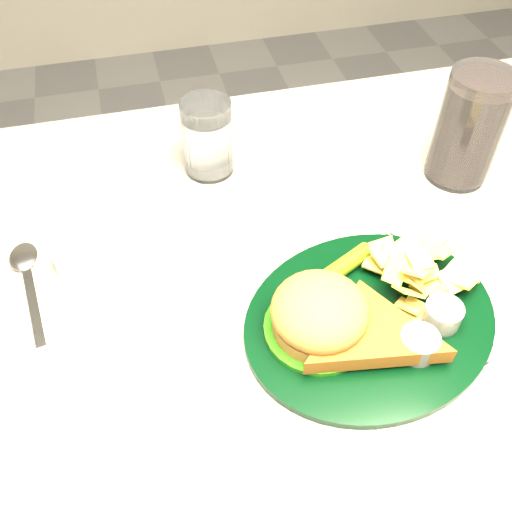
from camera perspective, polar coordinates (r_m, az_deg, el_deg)
The scene contains 9 objects.
ground at distance 1.32m, azimuth 1.35°, elevation -24.04°, with size 4.00×4.00×0.00m, color gray.
table at distance 0.97m, azimuth 1.76°, elevation -17.18°, with size 1.20×0.80×0.75m, color #99958A, non-canonical shape.
dinner_plate at distance 0.61m, azimuth 11.68°, elevation -4.71°, with size 0.28×0.24×0.06m, color black, non-canonical shape.
water_glass at distance 0.77m, azimuth -4.86°, elevation 11.70°, with size 0.07×0.07×0.11m, color white.
cola_glass at distance 0.80m, azimuth 20.53°, elevation 11.88°, with size 0.08×0.08×0.15m, color black.
fork_napkin at distance 0.65m, azimuth 17.23°, elevation -5.46°, with size 0.14×0.18×0.01m, color white, non-canonical shape.
spoon at distance 0.68m, azimuth -21.38°, elevation -4.61°, with size 0.04×0.16×0.01m, color white, non-canonical shape.
ramekin at distance 0.70m, azimuth -17.72°, elevation -0.03°, with size 0.05×0.05×0.03m, color white.
wrapped_straw at distance 0.77m, azimuth -1.25°, elevation 6.62°, with size 0.21×0.07×0.01m, color white, non-canonical shape.
Camera 1 is at (-0.13, -0.39, 1.26)m, focal length 40.00 mm.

